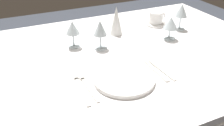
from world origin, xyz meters
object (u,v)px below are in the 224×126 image
object	(u,v)px
dinner_knife	(155,70)
wine_glass_centre	(73,29)
spoon_soup	(156,66)
wine_glass_right	(182,12)
dinner_plate	(124,79)
wine_glass_far	(100,30)
napkin_folded	(116,21)
coffee_cup_left	(156,18)
fork_inner	(80,87)
wine_glass_left	(171,24)
fork_outer	(87,86)

from	to	relation	value
dinner_knife	wine_glass_centre	bearing A→B (deg)	124.82
spoon_soup	wine_glass_right	bearing A→B (deg)	40.25
dinner_plate	wine_glass_centre	size ratio (longest dim) A/B	1.81
wine_glass_right	wine_glass_far	world-z (taller)	wine_glass_right
spoon_soup	napkin_folded	distance (m)	0.41
napkin_folded	wine_glass_right	bearing A→B (deg)	-13.42
wine_glass_centre	spoon_soup	bearing A→B (deg)	-51.07
coffee_cup_left	wine_glass_far	bearing A→B (deg)	-159.78
fork_inner	wine_glass_right	bearing A→B (deg)	24.16
dinner_plate	wine_glass_right	xyz separation A→B (m)	(0.55, 0.35, 0.10)
wine_glass_left	fork_inner	bearing A→B (deg)	-158.11
dinner_plate	coffee_cup_left	bearing A→B (deg)	45.68
spoon_soup	wine_glass_left	world-z (taller)	wine_glass_left
coffee_cup_left	wine_glass_left	distance (m)	0.22
dinner_plate	napkin_folded	distance (m)	0.48
dinner_plate	napkin_folded	bearing A→B (deg)	68.70
napkin_folded	fork_inner	bearing A→B (deg)	-130.13
dinner_knife	napkin_folded	bearing A→B (deg)	88.35
spoon_soup	dinner_plate	bearing A→B (deg)	-167.46
dinner_plate	napkin_folded	size ratio (longest dim) A/B	1.55
fork_inner	spoon_soup	world-z (taller)	spoon_soup
wine_glass_centre	wine_glass_right	bearing A→B (deg)	-2.95
napkin_folded	fork_outer	bearing A→B (deg)	-127.61
spoon_soup	napkin_folded	size ratio (longest dim) A/B	1.28
fork_inner	wine_glass_left	world-z (taller)	wine_glass_left
dinner_plate	fork_inner	size ratio (longest dim) A/B	1.13
fork_outer	wine_glass_left	world-z (taller)	wine_glass_left
spoon_soup	wine_glass_left	size ratio (longest dim) A/B	1.64
wine_glass_left	spoon_soup	bearing A→B (deg)	-135.86
wine_glass_centre	wine_glass_left	xyz separation A→B (m)	(0.51, -0.12, -0.01)
fork_outer	napkin_folded	xyz separation A→B (m)	(0.33, 0.42, 0.08)
fork_outer	wine_glass_far	bearing A→B (deg)	59.00
dinner_knife	fork_outer	bearing A→B (deg)	179.08
fork_outer	wine_glass_right	bearing A→B (deg)	25.21
spoon_soup	wine_glass_far	distance (m)	0.33
dinner_plate	wine_glass_left	world-z (taller)	wine_glass_left
dinner_plate	dinner_knife	xyz separation A→B (m)	(0.16, 0.02, -0.01)
fork_outer	dinner_knife	distance (m)	0.31
wine_glass_right	dinner_plate	bearing A→B (deg)	-147.38
spoon_soup	wine_glass_far	bearing A→B (deg)	120.37
fork_outer	fork_inner	size ratio (longest dim) A/B	0.91
wine_glass_left	napkin_folded	world-z (taller)	napkin_folded
napkin_folded	dinner_knife	bearing A→B (deg)	-91.65
coffee_cup_left	spoon_soup	bearing A→B (deg)	-122.94
fork_inner	coffee_cup_left	xyz separation A→B (m)	(0.65, 0.45, 0.04)
dinner_plate	wine_glass_right	bearing A→B (deg)	32.62
fork_outer	dinner_knife	xyz separation A→B (m)	(0.31, -0.01, 0.00)
spoon_soup	wine_glass_right	distance (m)	0.50
fork_outer	dinner_knife	size ratio (longest dim) A/B	0.94
spoon_soup	coffee_cup_left	world-z (taller)	coffee_cup_left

